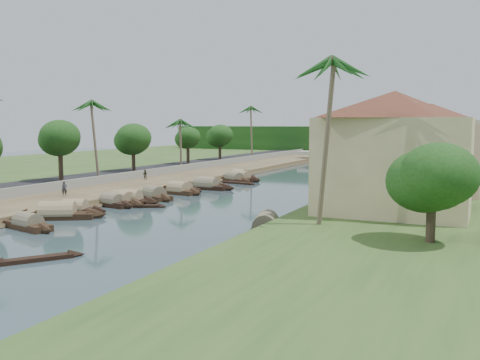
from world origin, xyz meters
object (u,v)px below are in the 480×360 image
at_px(bridge, 359,155).
at_px(sampan_0, 28,224).
at_px(sampan_1, 74,210).
at_px(person_near, 64,189).
at_px(building_near, 393,152).

height_order(bridge, sampan_0, bridge).
bearing_deg(sampan_1, person_near, 122.42).
bearing_deg(sampan_0, bridge, 98.54).
height_order(sampan_1, person_near, person_near).
relative_size(bridge, sampan_1, 4.05).
relative_size(bridge, person_near, 17.07).
relative_size(building_near, sampan_0, 2.03).
bearing_deg(building_near, sampan_0, -154.13).
xyz_separation_m(building_near, sampan_1, (-29.11, -5.68, -5.97)).
bearing_deg(sampan_1, building_near, -6.33).
height_order(bridge, sampan_1, bridge).
bearing_deg(sampan_0, person_near, 135.57).
bearing_deg(bridge, sampan_0, -95.41).
bearing_deg(person_near, sampan_1, -84.22).
relative_size(sampan_1, person_near, 4.22).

